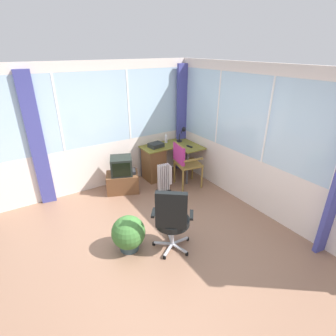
{
  "coord_description": "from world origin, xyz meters",
  "views": [
    {
      "loc": [
        -1.52,
        -2.63,
        2.74
      ],
      "look_at": [
        0.71,
        0.88,
        0.81
      ],
      "focal_mm": 28.04,
      "sensor_mm": 36.0,
      "label": 1
    }
  ],
  "objects_px": {
    "wooden_armchair": "(183,159)",
    "desk_lamp": "(184,132)",
    "space_heater": "(165,178)",
    "tv_on_stand": "(122,176)",
    "spray_bottle": "(166,138)",
    "desk": "(156,162)",
    "potted_plant": "(128,233)",
    "tv_remote": "(190,147)",
    "office_chair": "(172,218)",
    "paper_tray": "(156,145)"
  },
  "relations": [
    {
      "from": "office_chair",
      "to": "space_heater",
      "type": "xyz_separation_m",
      "value": [
        0.84,
        1.55,
        -0.27
      ]
    },
    {
      "from": "tv_on_stand",
      "to": "paper_tray",
      "type": "bearing_deg",
      "value": 9.48
    },
    {
      "from": "desk",
      "to": "potted_plant",
      "type": "relative_size",
      "value": 2.18
    },
    {
      "from": "paper_tray",
      "to": "space_heater",
      "type": "relative_size",
      "value": 0.49
    },
    {
      "from": "desk_lamp",
      "to": "wooden_armchair",
      "type": "xyz_separation_m",
      "value": [
        -0.44,
        -0.62,
        -0.35
      ]
    },
    {
      "from": "spray_bottle",
      "to": "paper_tray",
      "type": "xyz_separation_m",
      "value": [
        -0.34,
        -0.13,
        -0.06
      ]
    },
    {
      "from": "tv_remote",
      "to": "office_chair",
      "type": "distance_m",
      "value": 2.42
    },
    {
      "from": "wooden_armchair",
      "to": "tv_on_stand",
      "type": "relative_size",
      "value": 1.27
    },
    {
      "from": "spray_bottle",
      "to": "space_heater",
      "type": "relative_size",
      "value": 0.36
    },
    {
      "from": "desk_lamp",
      "to": "tv_on_stand",
      "type": "relative_size",
      "value": 0.46
    },
    {
      "from": "tv_remote",
      "to": "desk",
      "type": "bearing_deg",
      "value": 140.18
    },
    {
      "from": "wooden_armchair",
      "to": "desk_lamp",
      "type": "bearing_deg",
      "value": 54.46
    },
    {
      "from": "desk",
      "to": "potted_plant",
      "type": "height_order",
      "value": "desk"
    },
    {
      "from": "paper_tray",
      "to": "tv_on_stand",
      "type": "relative_size",
      "value": 0.4
    },
    {
      "from": "spray_bottle",
      "to": "tv_on_stand",
      "type": "bearing_deg",
      "value": -167.38
    },
    {
      "from": "space_heater",
      "to": "desk_lamp",
      "type": "bearing_deg",
      "value": 34.32
    },
    {
      "from": "desk",
      "to": "desk_lamp",
      "type": "xyz_separation_m",
      "value": [
        0.73,
        -0.01,
        0.57
      ]
    },
    {
      "from": "desk_lamp",
      "to": "space_heater",
      "type": "xyz_separation_m",
      "value": [
        -0.88,
        -0.6,
        -0.67
      ]
    },
    {
      "from": "space_heater",
      "to": "potted_plant",
      "type": "bearing_deg",
      "value": -138.78
    },
    {
      "from": "desk_lamp",
      "to": "tv_on_stand",
      "type": "distance_m",
      "value": 1.73
    },
    {
      "from": "desk",
      "to": "office_chair",
      "type": "distance_m",
      "value": 2.39
    },
    {
      "from": "tv_on_stand",
      "to": "space_heater",
      "type": "distance_m",
      "value": 0.87
    },
    {
      "from": "spray_bottle",
      "to": "tv_on_stand",
      "type": "height_order",
      "value": "spray_bottle"
    },
    {
      "from": "tv_on_stand",
      "to": "potted_plant",
      "type": "bearing_deg",
      "value": -110.73
    },
    {
      "from": "space_heater",
      "to": "potted_plant",
      "type": "xyz_separation_m",
      "value": [
        -1.36,
        -1.19,
        -0.02
      ]
    },
    {
      "from": "tv_remote",
      "to": "potted_plant",
      "type": "bearing_deg",
      "value": -155.12
    },
    {
      "from": "tv_remote",
      "to": "paper_tray",
      "type": "distance_m",
      "value": 0.73
    },
    {
      "from": "potted_plant",
      "to": "spray_bottle",
      "type": "bearing_deg",
      "value": 46.22
    },
    {
      "from": "tv_remote",
      "to": "wooden_armchair",
      "type": "height_order",
      "value": "wooden_armchair"
    },
    {
      "from": "spray_bottle",
      "to": "potted_plant",
      "type": "height_order",
      "value": "spray_bottle"
    },
    {
      "from": "desk_lamp",
      "to": "office_chair",
      "type": "xyz_separation_m",
      "value": [
        -1.72,
        -2.15,
        -0.39
      ]
    },
    {
      "from": "desk",
      "to": "potted_plant",
      "type": "distance_m",
      "value": 2.35
    },
    {
      "from": "spray_bottle",
      "to": "office_chair",
      "type": "distance_m",
      "value": 2.68
    },
    {
      "from": "desk_lamp",
      "to": "paper_tray",
      "type": "xyz_separation_m",
      "value": [
        -0.71,
        0.03,
        -0.18
      ]
    },
    {
      "from": "tv_on_stand",
      "to": "office_chair",
      "type": "bearing_deg",
      "value": -93.31
    },
    {
      "from": "wooden_armchair",
      "to": "office_chair",
      "type": "bearing_deg",
      "value": -129.83
    },
    {
      "from": "spray_bottle",
      "to": "tv_on_stand",
      "type": "distance_m",
      "value": 1.36
    },
    {
      "from": "desk",
      "to": "tv_remote",
      "type": "relative_size",
      "value": 7.97
    },
    {
      "from": "paper_tray",
      "to": "potted_plant",
      "type": "distance_m",
      "value": 2.42
    },
    {
      "from": "wooden_armchair",
      "to": "potted_plant",
      "type": "height_order",
      "value": "wooden_armchair"
    },
    {
      "from": "spray_bottle",
      "to": "space_heater",
      "type": "bearing_deg",
      "value": -123.77
    },
    {
      "from": "tv_remote",
      "to": "office_chair",
      "type": "bearing_deg",
      "value": -141.03
    },
    {
      "from": "desk",
      "to": "office_chair",
      "type": "relative_size",
      "value": 1.15
    },
    {
      "from": "desk_lamp",
      "to": "spray_bottle",
      "type": "distance_m",
      "value": 0.42
    },
    {
      "from": "desk",
      "to": "space_heater",
      "type": "relative_size",
      "value": 1.97
    },
    {
      "from": "paper_tray",
      "to": "space_heater",
      "type": "height_order",
      "value": "paper_tray"
    },
    {
      "from": "spray_bottle",
      "to": "wooden_armchair",
      "type": "bearing_deg",
      "value": -95.06
    },
    {
      "from": "paper_tray",
      "to": "office_chair",
      "type": "height_order",
      "value": "office_chair"
    },
    {
      "from": "tv_on_stand",
      "to": "spray_bottle",
      "type": "bearing_deg",
      "value": 12.62
    },
    {
      "from": "tv_remote",
      "to": "space_heater",
      "type": "distance_m",
      "value": 0.93
    }
  ]
}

